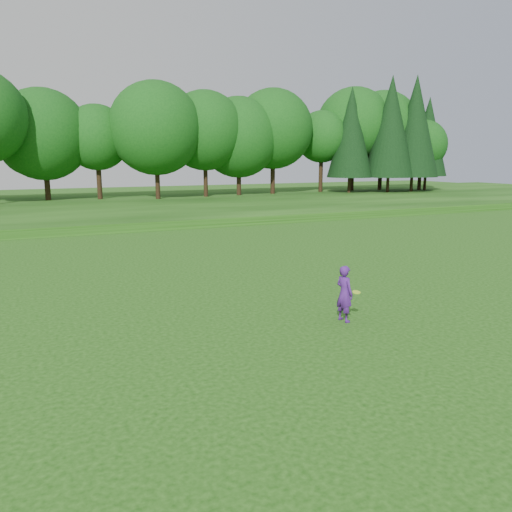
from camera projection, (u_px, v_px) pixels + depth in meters
name	position (u px, v px, depth m)	size (l,w,h in m)	color
ground	(206.00, 325.00, 14.22)	(140.00, 140.00, 0.00)	#15400C
berm	(83.00, 208.00, 44.53)	(130.00, 30.00, 0.60)	#15400C
walking_path	(106.00, 231.00, 32.08)	(130.00, 1.60, 0.04)	gray
treeline	(73.00, 120.00, 46.59)	(104.00, 7.00, 15.00)	#104812
woman	(344.00, 294.00, 14.43)	(0.49, 0.92, 1.66)	#4B1B7A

